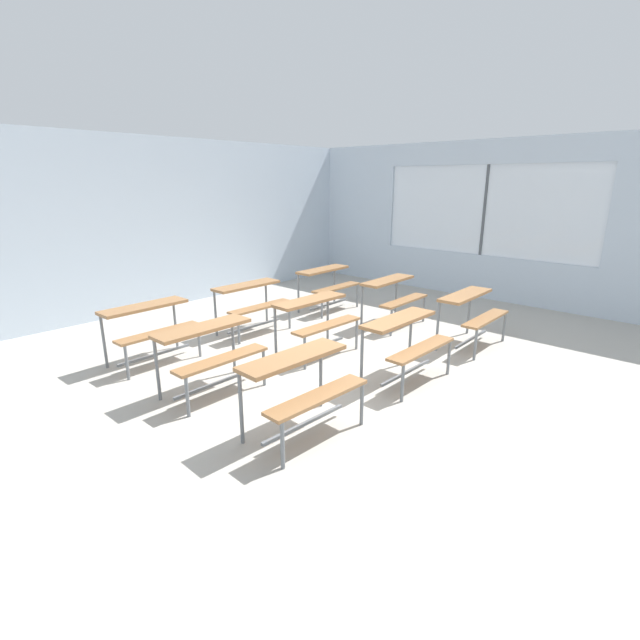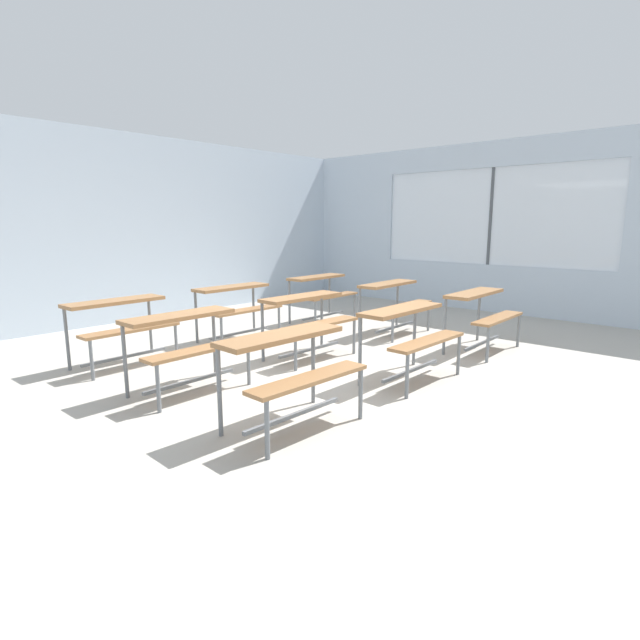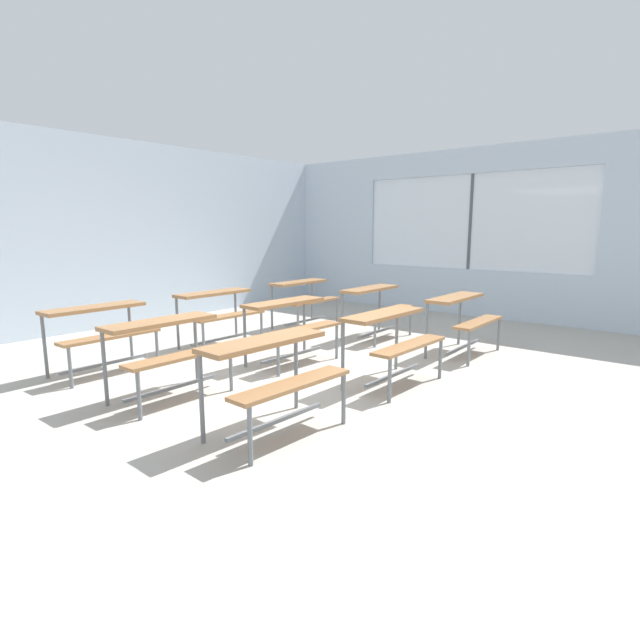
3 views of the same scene
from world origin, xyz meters
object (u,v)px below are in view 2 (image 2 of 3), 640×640
object	(u,v)px
desk_bench_r1c0	(186,334)
desk_bench_r2c1	(237,299)
desk_bench_r2c0	(121,316)
desk_bench_r0c1	(410,326)
desk_bench_r2c2	(322,287)
desk_bench_r1c1	(308,311)
desk_bench_r0c2	(482,307)
desk_bench_r0c0	(291,358)
desk_bench_r1c2	(394,295)

from	to	relation	value
desk_bench_r1c0	desk_bench_r2c1	world-z (taller)	same
desk_bench_r1c0	desk_bench_r2c0	xyz separation A→B (m)	(0.01, 1.32, 0.00)
desk_bench_r0c1	desk_bench_r2c1	world-z (taller)	same
desk_bench_r1c0	desk_bench_r2c2	world-z (taller)	same
desk_bench_r1c1	desk_bench_r2c1	bearing A→B (deg)	90.82
desk_bench_r2c1	desk_bench_r1c0	bearing A→B (deg)	-141.28
desk_bench_r2c1	desk_bench_r2c2	bearing A→B (deg)	0.57
desk_bench_r2c1	desk_bench_r2c2	world-z (taller)	same
desk_bench_r0c2	desk_bench_r2c0	world-z (taller)	same
desk_bench_r0c0	desk_bench_r1c2	xyz separation A→B (m)	(3.39, 1.30, 0.00)
desk_bench_r1c1	desk_bench_r2c0	size ratio (longest dim) A/B	1.00
desk_bench_r1c1	desk_bench_r1c2	bearing A→B (deg)	0.60
desk_bench_r2c1	desk_bench_r0c1	bearing A→B (deg)	-88.85
desk_bench_r1c2	desk_bench_r2c1	size ratio (longest dim) A/B	1.01
desk_bench_r0c2	desk_bench_r2c0	bearing A→B (deg)	139.59
desk_bench_r0c1	desk_bench_r0c0	bearing A→B (deg)	178.97
desk_bench_r1c1	desk_bench_r1c2	distance (m)	1.79
desk_bench_r1c0	desk_bench_r0c2	bearing A→B (deg)	-23.30
desk_bench_r2c2	desk_bench_r0c1	bearing A→B (deg)	-123.31
desk_bench_r1c1	desk_bench_r2c1	size ratio (longest dim) A/B	1.01
desk_bench_r1c0	desk_bench_r2c1	size ratio (longest dim) A/B	1.00
desk_bench_r2c0	desk_bench_r0c2	bearing A→B (deg)	-40.45
desk_bench_r0c1	desk_bench_r2c0	bearing A→B (deg)	122.76
desk_bench_r1c0	desk_bench_r2c1	xyz separation A→B (m)	(1.68, 1.33, 0.00)
desk_bench_r1c2	desk_bench_r2c2	xyz separation A→B (m)	(-0.02, 1.39, 0.00)
desk_bench_r0c2	desk_bench_r2c1	size ratio (longest dim) A/B	1.01
desk_bench_r2c2	desk_bench_r0c2	bearing A→B (deg)	-92.61
desk_bench_r0c0	desk_bench_r1c1	distance (m)	2.09
desk_bench_r1c2	desk_bench_r2c2	size ratio (longest dim) A/B	1.00
desk_bench_r2c1	desk_bench_r2c0	bearing A→B (deg)	-179.13
desk_bench_r1c2	desk_bench_r2c1	distance (m)	2.25
desk_bench_r1c0	desk_bench_r1c1	distance (m)	1.66
desk_bench_r1c2	desk_bench_r1c1	bearing A→B (deg)	177.50
desk_bench_r0c1	desk_bench_r0c2	xyz separation A→B (m)	(1.65, -0.03, 0.00)
desk_bench_r2c0	desk_bench_r0c1	bearing A→B (deg)	-58.98
desk_bench_r0c0	desk_bench_r2c1	distance (m)	3.14
desk_bench_r0c0	desk_bench_r1c0	xyz separation A→B (m)	(-0.05, 1.35, 0.00)
desk_bench_r1c1	desk_bench_r2c0	bearing A→B (deg)	142.56
desk_bench_r0c2	desk_bench_r1c0	bearing A→B (deg)	155.88
desk_bench_r1c0	desk_bench_r1c2	xyz separation A→B (m)	(3.45, -0.05, 0.00)
desk_bench_r0c2	desk_bench_r1c1	distance (m)	2.21
desk_bench_r1c2	desk_bench_r2c0	size ratio (longest dim) A/B	1.00
desk_bench_r0c0	desk_bench_r2c0	bearing A→B (deg)	93.07
desk_bench_r0c2	desk_bench_r1c2	world-z (taller)	same
desk_bench_r0c0	desk_bench_r1c1	xyz separation A→B (m)	(1.61, 1.33, 0.00)
desk_bench_r0c0	desk_bench_r1c0	distance (m)	1.35
desk_bench_r0c1	desk_bench_r2c2	world-z (taller)	same
desk_bench_r0c2	desk_bench_r2c2	world-z (taller)	same
desk_bench_r1c1	desk_bench_r2c2	world-z (taller)	same
desk_bench_r1c2	desk_bench_r0c0	bearing A→B (deg)	-160.64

